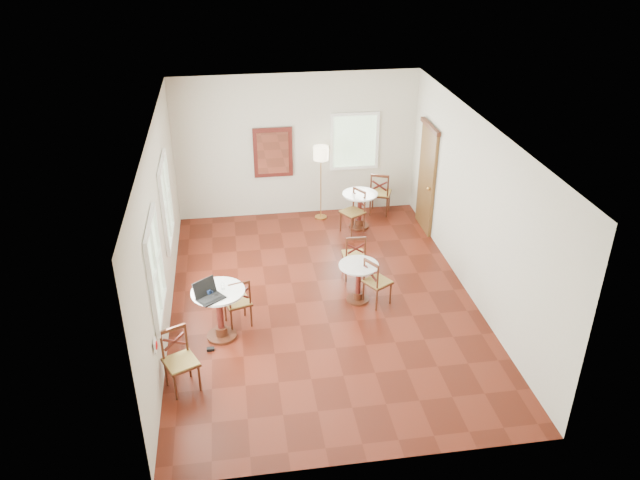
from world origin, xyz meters
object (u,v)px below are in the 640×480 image
Objects in this scene: chair_mid_a at (354,256)px; laptop at (208,294)px; power_adapter at (211,349)px; navy_mug at (209,292)px; chair_back_b at (353,211)px; floor_lamp at (321,158)px; cafe_table_mid at (358,278)px; chair_near_a at (238,302)px; water_glass at (223,286)px; mouse at (215,295)px; chair_near_b at (180,361)px; cafe_table_back at (360,206)px; chair_back_a at (380,193)px; cafe_table_near at (220,309)px; chair_mid_b at (376,282)px.

laptop is at bearing 34.04° from chair_mid_a.
navy_mug is at bearing 78.97° from power_adapter.
floor_lamp is at bearing -172.75° from chair_back_b.
cafe_table_mid is at bearing -16.54° from laptop.
water_glass is at bearing 36.57° from chair_near_a.
chair_near_a is 0.71m from mouse.
navy_mug reaches higher than mouse.
chair_back_b is at bearing 28.18° from chair_near_b.
cafe_table_mid is 2.54m from chair_back_b.
chair_mid_a is 1.78m from chair_back_b.
chair_near_a is 4.16m from floor_lamp.
cafe_table_back is 1.57× the size of laptop.
laptop reaches higher than mouse.
chair_back_b is 4.41m from laptop.
power_adapter is at bearing -129.38° from cafe_table_back.
water_glass is (-3.33, -3.91, 0.42)m from chair_back_a.
laptop is (-2.98, -3.54, 0.45)m from cafe_table_back.
water_glass reaches higher than navy_mug.
cafe_table_near is at bearing 70.98° from chair_back_a.
chair_near_a is 3.76m from chair_back_b.
cafe_table_near is at bearing 38.49° from chair_near_b.
floor_lamp is (2.67, 4.97, 0.89)m from chair_near_b.
chair_near_a is at bearing -168.95° from cafe_table_mid.
floor_lamp is (-0.42, 3.35, 0.92)m from chair_mid_b.
chair_back_a is at bearing 49.88° from power_adapter.
cafe_table_mid is at bearing 34.58° from chair_mid_b.
chair_mid_b is at bearing -24.85° from cafe_table_mid.
chair_back_b is (2.41, 2.89, 0.02)m from chair_near_a.
chair_near_b is 1.08m from laptop.
mouse reaches higher than cafe_table_near.
water_glass is (-0.20, -0.27, 0.47)m from chair_near_a.
chair_mid_b is at bearing 17.74° from power_adapter.
cafe_table_near is at bearing -118.62° from floor_lamp.
chair_back_b is 1.87× the size of laptop.
chair_near_a is (0.28, 0.29, -0.10)m from cafe_table_near.
water_glass is 0.90× the size of power_adapter.
chair_near_a is at bearing 53.61° from power_adapter.
chair_near_b is (-0.82, -1.36, 0.03)m from chair_near_a.
cafe_table_near is 0.95× the size of chair_back_b.
chair_near_a reaches higher than chair_mid_b.
cafe_table_near is at bearing 16.12° from laptop.
chair_mid_a is at bearing 31.54° from cafe_table_near.
chair_near_b is (-2.81, -1.75, 0.02)m from cafe_table_mid.
navy_mug reaches higher than chair_near_b.
laptop reaches higher than chair_mid_a.
cafe_table_near is 0.89× the size of chair_back_a.
chair_back_a reaches higher than chair_near_b.
chair_mid_b is 8.34× the size of water_glass.
power_adapter is at bearing 35.82° from chair_mid_a.
cafe_table_near is at bearing 36.67° from navy_mug.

